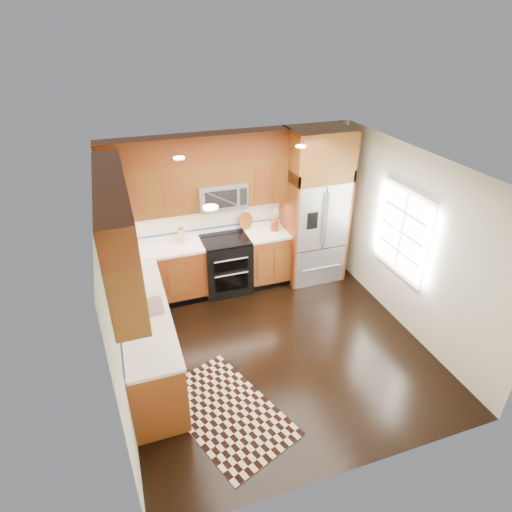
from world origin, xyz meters
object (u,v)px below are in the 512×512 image
object	(u,v)px
rug	(226,411)
utensil_crock	(275,223)
knife_block	(181,235)
refrigerator	(315,207)
range	(226,265)

from	to	relation	value
rug	utensil_crock	size ratio (longest dim) A/B	4.37
utensil_crock	knife_block	bearing A→B (deg)	176.04
knife_block	utensil_crock	world-z (taller)	utensil_crock
refrigerator	knife_block	distance (m)	2.25
range	utensil_crock	size ratio (longest dim) A/B	2.52
refrigerator	knife_block	size ratio (longest dim) A/B	10.47
rug	knife_block	bearing A→B (deg)	68.36
rug	utensil_crock	xyz separation A→B (m)	(1.59, 2.59, 1.06)
refrigerator	rug	size ratio (longest dim) A/B	1.58
utensil_crock	range	bearing A→B (deg)	-176.21
refrigerator	rug	bearing A→B (deg)	-132.23
rug	knife_block	distance (m)	2.89
refrigerator	knife_block	bearing A→B (deg)	174.78
refrigerator	utensil_crock	size ratio (longest dim) A/B	6.92
range	rug	size ratio (longest dim) A/B	0.57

